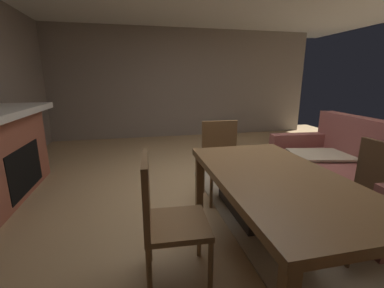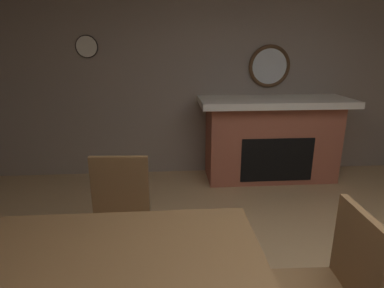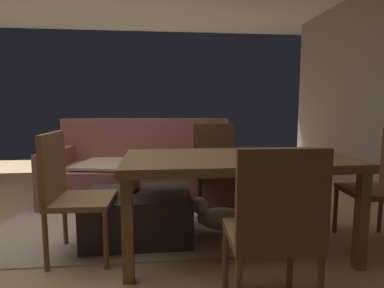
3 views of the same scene
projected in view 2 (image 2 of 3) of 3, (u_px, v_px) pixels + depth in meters
wall_back_fireplace_side at (238, 77)px, 4.34m from camera, size 7.45×0.12×2.62m
fireplace at (271, 138)px, 4.23m from camera, size 1.91×0.76×1.08m
round_wall_mirror at (269, 66)px, 4.24m from camera, size 0.56×0.05×0.56m
dining_table at (91, 273)px, 1.56m from camera, size 1.69×0.90×0.74m
dining_chair_west at (333, 283)px, 1.68m from camera, size 0.45×0.45×0.93m
dining_chair_south at (119, 213)px, 2.40m from camera, size 0.46×0.46×0.93m
wall_clock at (87, 47)px, 3.99m from camera, size 0.28×0.03×0.28m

